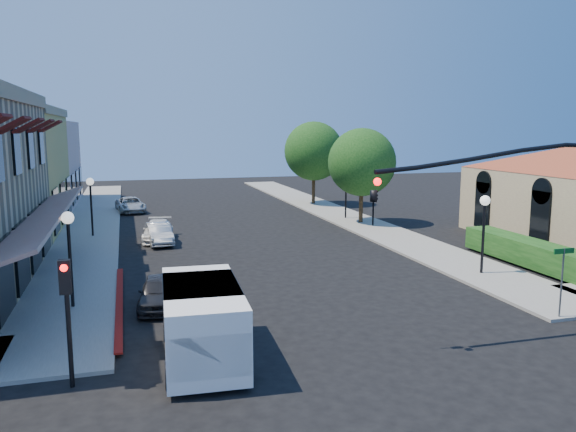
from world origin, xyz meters
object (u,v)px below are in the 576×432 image
object	(u,v)px
secondary_signal	(67,299)
parked_car_c	(158,231)
white_van	(202,318)
parked_car_b	(159,234)
lamppost_left_far	(91,192)
lamppost_right_far	(346,181)
signal_mast_arm	(542,206)
lamppost_right_near	(484,214)
street_tree_b	(314,151)
parked_car_a	(159,292)
lamppost_left_near	(69,235)
parked_car_d	(130,205)
street_name_sign	(562,271)
street_tree_a	(362,162)

from	to	relation	value
secondary_signal	parked_car_c	distance (m)	18.95
white_van	parked_car_b	distance (m)	16.78
lamppost_left_far	lamppost_right_far	bearing A→B (deg)	6.71
signal_mast_arm	lamppost_right_near	size ratio (longest dim) A/B	2.24
white_van	lamppost_left_far	bearing A→B (deg)	101.16
lamppost_left_far	parked_car_b	world-z (taller)	lamppost_left_far
secondary_signal	white_van	distance (m)	3.66
street_tree_b	white_van	distance (m)	32.81
lamppost_left_far	parked_car_a	bearing A→B (deg)	-78.38
secondary_signal	parked_car_c	bearing A→B (deg)	80.23
lamppost_left_near	parked_car_d	xyz separation A→B (m)	(2.30, 24.00, -2.16)
secondary_signal	street_tree_b	bearing A→B (deg)	61.23
street_name_sign	lamppost_right_near	bearing A→B (deg)	80.22
lamppost_left_near	parked_car_c	world-z (taller)	lamppost_left_near
street_tree_a	signal_mast_arm	bearing A→B (deg)	-98.17
lamppost_left_near	lamppost_right_near	bearing A→B (deg)	0.00
secondary_signal	signal_mast_arm	bearing A→B (deg)	0.37
secondary_signal	lamppost_left_far	size ratio (longest dim) A/B	0.93
street_tree_b	parked_car_c	bearing A→B (deg)	-138.58
white_van	parked_car_c	world-z (taller)	white_van
secondary_signal	parked_car_a	bearing A→B (deg)	67.33
secondary_signal	white_van	world-z (taller)	secondary_signal
lamppost_right_far	parked_car_b	distance (m)	14.37
street_name_sign	lamppost_right_far	xyz separation A→B (m)	(1.00, 21.80, 1.04)
signal_mast_arm	lamppost_right_near	bearing A→B (deg)	67.88
lamppost_left_far	lamppost_left_near	bearing A→B (deg)	-90.00
street_tree_b	street_name_sign	xyz separation A→B (m)	(-1.30, -29.80, -2.85)
parked_car_c	parked_car_d	xyz separation A→B (m)	(-1.40, 12.00, 0.01)
secondary_signal	lamppost_right_near	size ratio (longest dim) A/B	0.93
lamppost_left_near	parked_car_b	distance (m)	11.80
street_name_sign	parked_car_c	bearing A→B (deg)	124.64
street_tree_b	signal_mast_arm	world-z (taller)	street_tree_b
street_name_sign	parked_car_d	world-z (taller)	street_name_sign
lamppost_right_far	parked_car_d	bearing A→B (deg)	151.44
parked_car_b	parked_car_c	world-z (taller)	parked_car_b
street_tree_b	street_name_sign	size ratio (longest dim) A/B	2.81
parked_car_b	parked_car_d	distance (m)	13.08
lamppost_right_near	lamppost_right_far	bearing A→B (deg)	90.00
signal_mast_arm	parked_car_c	world-z (taller)	signal_mast_arm
street_tree_a	parked_car_c	size ratio (longest dim) A/B	1.64
street_name_sign	parked_car_c	world-z (taller)	street_name_sign
street_tree_b	parked_car_c	xyz separation A→B (m)	(-13.60, -12.00, -3.97)
lamppost_left_far	parked_car_a	distance (m)	15.06
white_van	street_name_sign	bearing A→B (deg)	-0.15
street_tree_a	secondary_signal	world-z (taller)	street_tree_a
lamppost_right_far	parked_car_b	size ratio (longest dim) A/B	1.01
lamppost_left_near	white_van	xyz separation A→B (m)	(3.90, -5.77, -1.50)
street_tree_a	lamppost_right_near	world-z (taller)	street_tree_a
signal_mast_arm	parked_car_a	distance (m)	13.27
street_tree_a	lamppost_right_far	bearing A→B (deg)	98.53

